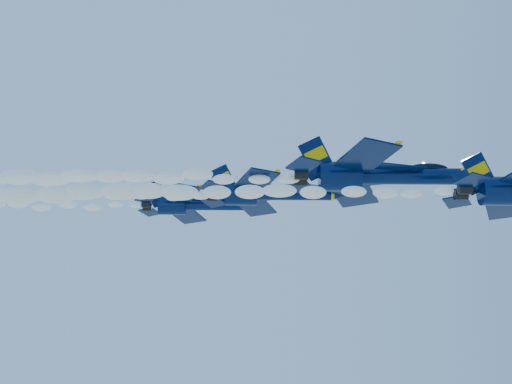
{
  "coord_description": "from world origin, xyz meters",
  "views": [
    {
      "loc": [
        -7.65,
        -65.93,
        123.19
      ],
      "look_at": [
        -6.91,
        0.58,
        152.71
      ],
      "focal_mm": 50.0,
      "sensor_mm": 36.0,
      "label": 1
    }
  ],
  "objects": [
    {
      "name": "smoke_trail_jet_lead",
      "position": [
        -15.23,
        -9.43,
        148.14
      ],
      "size": [
        51.58,
        1.98,
        1.79
      ],
      "primitive_type": "ellipsoid",
      "color": "white"
    },
    {
      "name": "jet_second",
      "position": [
        4.9,
        -3.82,
        152.56
      ],
      "size": [
        18.9,
        15.51,
        7.02
      ],
      "color": "#03123C"
    },
    {
      "name": "smoke_trail_jet_second",
      "position": [
        -28.97,
        -3.82,
        152.11
      ],
      "size": [
        51.58,
        2.26,
        2.03
      ],
      "primitive_type": "ellipsoid",
      "color": "white"
    },
    {
      "name": "jet_third",
      "position": [
        -5.44,
        0.81,
        152.66
      ],
      "size": [
        14.97,
        12.28,
        5.56
      ],
      "color": "#03123C"
    },
    {
      "name": "jet_fourth",
      "position": [
        -13.99,
        14.77,
        157.29
      ],
      "size": [
        15.53,
        12.74,
        5.77
      ],
      "color": "#03123C"
    }
  ]
}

